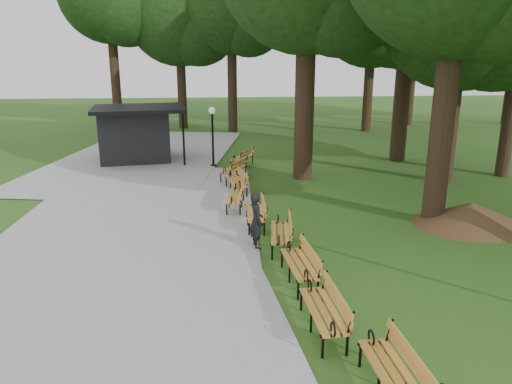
{
  "coord_description": "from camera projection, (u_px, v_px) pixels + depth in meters",
  "views": [
    {
      "loc": [
        -1.26,
        -10.95,
        5.09
      ],
      "look_at": [
        -0.03,
        2.97,
        1.1
      ],
      "focal_mm": 33.75,
      "sensor_mm": 36.0,
      "label": 1
    }
  ],
  "objects": [
    {
      "name": "lamp_post",
      "position": [
        212.0,
        124.0,
        22.17
      ],
      "size": [
        0.32,
        0.32,
        2.79
      ],
      "color": "black",
      "rests_on": "ground"
    },
    {
      "name": "tree_backdrop",
      "position": [
        326.0,
        4.0,
        32.26
      ],
      "size": [
        36.34,
        10.39,
        16.69
      ],
      "primitive_type": null,
      "color": "black",
      "rests_on": "ground"
    },
    {
      "name": "bench_6",
      "position": [
        236.0,
        181.0,
        18.34
      ],
      "size": [
        0.96,
        1.98,
        0.88
      ],
      "primitive_type": null,
      "rotation": [
        0.0,
        0.0,
        -1.4
      ],
      "color": "#BA7E2B",
      "rests_on": "ground"
    },
    {
      "name": "path",
      "position": [
        125.0,
        229.0,
        14.52
      ],
      "size": [
        12.0,
        38.0,
        0.06
      ],
      "primitive_type": "cube",
      "color": "#98989B",
      "rests_on": "ground"
    },
    {
      "name": "bench_3",
      "position": [
        280.0,
        233.0,
        13.05
      ],
      "size": [
        0.86,
        1.96,
        0.88
      ],
      "primitive_type": null,
      "rotation": [
        0.0,
        0.0,
        -1.69
      ],
      "color": "#BA7E2B",
      "rests_on": "ground"
    },
    {
      "name": "bench_8",
      "position": [
        242.0,
        158.0,
        22.61
      ],
      "size": [
        1.39,
        1.99,
        0.88
      ],
      "primitive_type": null,
      "rotation": [
        0.0,
        0.0,
        -2.01
      ],
      "color": "#BA7E2B",
      "rests_on": "ground"
    },
    {
      "name": "bench_4",
      "position": [
        255.0,
        213.0,
        14.71
      ],
      "size": [
        0.69,
        1.92,
        0.88
      ],
      "primitive_type": null,
      "rotation": [
        0.0,
        0.0,
        -1.6
      ],
      "color": "#BA7E2B",
      "rests_on": "ground"
    },
    {
      "name": "lawn_tree_1",
      "position": [
        464.0,
        7.0,
        18.19
      ],
      "size": [
        6.38,
        6.38,
        10.07
      ],
      "color": "black",
      "rests_on": "ground"
    },
    {
      "name": "person",
      "position": [
        256.0,
        221.0,
        12.98
      ],
      "size": [
        0.46,
        0.63,
        1.57
      ],
      "primitive_type": "imported",
      "rotation": [
        0.0,
        0.0,
        1.74
      ],
      "color": "black",
      "rests_on": "ground"
    },
    {
      "name": "ground",
      "position": [
        268.0,
        267.0,
        11.99
      ],
      "size": [
        100.0,
        100.0,
        0.0
      ],
      "primitive_type": "plane",
      "color": "#234C15",
      "rests_on": "ground"
    },
    {
      "name": "bench_2",
      "position": [
        299.0,
        264.0,
        11.09
      ],
      "size": [
        0.78,
        1.94,
        0.88
      ],
      "primitive_type": null,
      "rotation": [
        0.0,
        0.0,
        -1.5
      ],
      "color": "#BA7E2B",
      "rests_on": "ground"
    },
    {
      "name": "bench_1",
      "position": [
        323.0,
        311.0,
        9.08
      ],
      "size": [
        0.73,
        1.93,
        0.88
      ],
      "primitive_type": null,
      "rotation": [
        0.0,
        0.0,
        -1.52
      ],
      "color": "#BA7E2B",
      "rests_on": "ground"
    },
    {
      "name": "bench_0",
      "position": [
        393.0,
        374.0,
        7.28
      ],
      "size": [
        0.72,
        1.92,
        0.88
      ],
      "primitive_type": null,
      "rotation": [
        0.0,
        0.0,
        -1.53
      ],
      "color": "#BA7E2B",
      "rests_on": "ground"
    },
    {
      "name": "dirt_mound",
      "position": [
        471.0,
        214.0,
        14.82
      ],
      "size": [
        2.96,
        2.96,
        0.74
      ],
      "primitive_type": "cone",
      "color": "#47301C",
      "rests_on": "ground"
    },
    {
      "name": "kiosk",
      "position": [
        135.0,
        134.0,
        23.7
      ],
      "size": [
        4.78,
        4.31,
        2.68
      ],
      "primitive_type": null,
      "rotation": [
        0.0,
        0.0,
        0.15
      ],
      "color": "black",
      "rests_on": "ground"
    },
    {
      "name": "bench_7",
      "position": [
        234.0,
        169.0,
        20.35
      ],
      "size": [
        1.41,
        1.99,
        0.88
      ],
      "primitive_type": null,
      "rotation": [
        0.0,
        0.0,
        -2.03
      ],
      "color": "#BA7E2B",
      "rests_on": "ground"
    },
    {
      "name": "bench_5",
      "position": [
        235.0,
        196.0,
        16.43
      ],
      "size": [
        0.87,
        1.96,
        0.88
      ],
      "primitive_type": null,
      "rotation": [
        0.0,
        0.0,
        -1.7
      ],
      "color": "#BA7E2B",
      "rests_on": "ground"
    }
  ]
}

